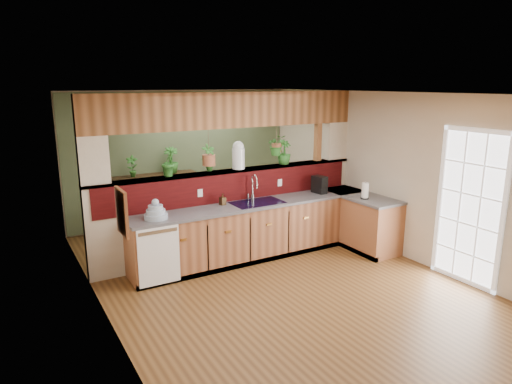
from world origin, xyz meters
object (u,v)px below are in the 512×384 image
glass_jar (238,155)px  coffee_maker (320,185)px  faucet (253,186)px  soap_dispenser (223,199)px  shelving_console (156,203)px  dish_stack (156,213)px  paper_towel (365,191)px

glass_jar → coffee_maker: bearing=-14.8°
faucet → coffee_maker: 1.23m
faucet → soap_dispenser: faucet is taller
glass_jar → shelving_console: (-0.79, 1.90, -1.11)m
faucet → dish_stack: faucet is taller
dish_stack → shelving_console: bearing=72.5°
faucet → glass_jar: bearing=125.4°
faucet → glass_jar: (-0.15, 0.22, 0.49)m
soap_dispenser → coffee_maker: coffee_maker is taller
soap_dispenser → faucet: bearing=1.2°
faucet → coffee_maker: (1.22, -0.15, -0.09)m
soap_dispenser → glass_jar: bearing=29.4°
soap_dispenser → coffee_maker: size_ratio=0.62×
soap_dispenser → glass_jar: 0.78m
shelving_console → paper_towel: bearing=-47.2°
soap_dispenser → paper_towel: paper_towel is taller
paper_towel → shelving_console: bearing=131.0°
faucet → paper_towel: size_ratio=1.50×
shelving_console → coffee_maker: bearing=-44.4°
soap_dispenser → coffee_maker: 1.78m
dish_stack → shelving_console: size_ratio=0.20×
coffee_maker → glass_jar: glass_jar is taller
coffee_maker → paper_towel: coffee_maker is taller
soap_dispenser → dish_stack: bearing=-170.1°
paper_towel → glass_jar: (-1.76, 1.05, 0.59)m
faucet → glass_jar: 0.55m
faucet → shelving_console: faucet is taller
dish_stack → paper_towel: 3.35m
faucet → shelving_console: size_ratio=0.26×
glass_jar → shelving_console: 2.34m
soap_dispenser → paper_towel: 2.32m
dish_stack → coffee_maker: (2.90, 0.06, 0.05)m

